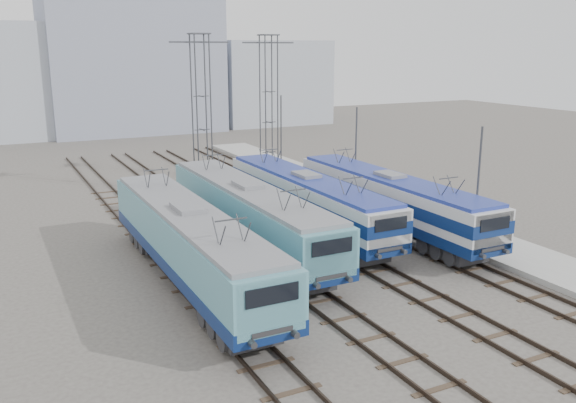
# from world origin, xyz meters

# --- Properties ---
(ground) EXTENTS (160.00, 160.00, 0.00)m
(ground) POSITION_xyz_m (0.00, 0.00, 0.00)
(ground) COLOR #514C47
(platform) EXTENTS (4.00, 70.00, 0.30)m
(platform) POSITION_xyz_m (10.20, 8.00, 0.15)
(platform) COLOR #9E9E99
(platform) RESTS_ON ground
(locomotive_far_left) EXTENTS (2.88, 18.20, 3.42)m
(locomotive_far_left) POSITION_xyz_m (-6.75, 4.33, 2.27)
(locomotive_far_left) COLOR navy
(locomotive_far_left) RESTS_ON ground
(locomotive_center_left) EXTENTS (2.84, 17.94, 3.38)m
(locomotive_center_left) POSITION_xyz_m (-2.25, 7.81, 2.24)
(locomotive_center_left) COLOR navy
(locomotive_center_left) RESTS_ON ground
(locomotive_center_right) EXTENTS (2.72, 17.16, 3.23)m
(locomotive_center_right) POSITION_xyz_m (2.25, 9.47, 2.20)
(locomotive_center_right) COLOR navy
(locomotive_center_right) RESTS_ON ground
(locomotive_far_right) EXTENTS (2.71, 17.14, 3.22)m
(locomotive_far_right) POSITION_xyz_m (6.75, 7.21, 2.20)
(locomotive_far_right) COLOR navy
(locomotive_far_right) RESTS_ON ground
(catenary_tower_west) EXTENTS (4.50, 1.20, 12.00)m
(catenary_tower_west) POSITION_xyz_m (0.00, 22.00, 6.64)
(catenary_tower_west) COLOR #3F4247
(catenary_tower_west) RESTS_ON ground
(catenary_tower_east) EXTENTS (4.50, 1.20, 12.00)m
(catenary_tower_east) POSITION_xyz_m (6.50, 24.00, 6.64)
(catenary_tower_east) COLOR #3F4247
(catenary_tower_east) RESTS_ON ground
(mast_front) EXTENTS (0.12, 0.12, 7.00)m
(mast_front) POSITION_xyz_m (8.60, 2.00, 3.50)
(mast_front) COLOR #3F4247
(mast_front) RESTS_ON ground
(mast_mid) EXTENTS (0.12, 0.12, 7.00)m
(mast_mid) POSITION_xyz_m (8.60, 14.00, 3.50)
(mast_mid) COLOR #3F4247
(mast_mid) RESTS_ON ground
(mast_rear) EXTENTS (0.12, 0.12, 7.00)m
(mast_rear) POSITION_xyz_m (8.60, 26.00, 3.50)
(mast_rear) COLOR #3F4247
(mast_rear) RESTS_ON ground
(building_center) EXTENTS (22.00, 14.00, 18.00)m
(building_center) POSITION_xyz_m (4.00, 62.00, 9.00)
(building_center) COLOR #888FA5
(building_center) RESTS_ON ground
(building_east) EXTENTS (16.00, 12.00, 12.00)m
(building_east) POSITION_xyz_m (24.00, 62.00, 6.00)
(building_east) COLOR #A1A9B5
(building_east) RESTS_ON ground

